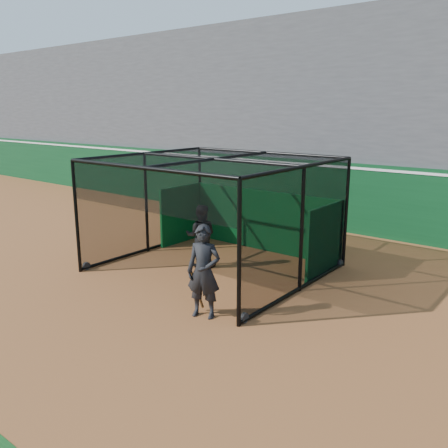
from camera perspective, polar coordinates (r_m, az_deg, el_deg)
The scene contains 6 objects.
ground at distance 12.16m, azimuth -9.67°, elevation -7.48°, with size 120.00×120.00×0.00m, color brown.
outfield_wall at distance 18.39m, azimuth 10.22°, elevation 3.85°, with size 50.00×0.50×2.50m.
grandstand at distance 21.54m, azimuth 15.51°, elevation 13.50°, with size 50.00×7.85×8.95m.
batting_cage at distance 12.94m, azimuth -1.16°, elevation 1.06°, with size 5.51×5.09×3.05m.
batter at distance 13.30m, azimuth -2.80°, elevation -1.43°, with size 0.86×0.67×1.77m, color black.
on_deck_player at distance 10.04m, azimuth -2.46°, elevation -5.76°, with size 0.86×0.71×2.02m.
Camera 1 is at (8.53, -7.50, 4.33)m, focal length 38.00 mm.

